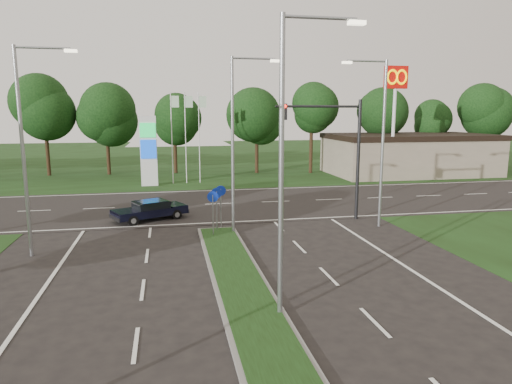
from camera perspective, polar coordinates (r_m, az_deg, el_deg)
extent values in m
cube|color=black|center=(62.30, -8.79, 4.01)|extent=(160.00, 50.00, 0.02)
cube|color=black|center=(31.66, -6.38, -1.56)|extent=(160.00, 12.00, 0.02)
cube|color=slate|center=(12.81, 1.63, -19.00)|extent=(2.00, 26.00, 0.12)
cube|color=gray|center=(49.62, 18.57, 4.45)|extent=(16.00, 9.00, 4.00)
cylinder|color=gray|center=(13.47, 3.17, 2.41)|extent=(0.16, 0.16, 9.00)
cylinder|color=gray|center=(13.92, 8.05, 20.77)|extent=(2.20, 0.10, 0.10)
cube|color=#FFF2CC|center=(14.29, 12.48, 19.95)|extent=(0.50, 0.22, 0.12)
cylinder|color=gray|center=(23.24, -2.94, 5.55)|extent=(0.16, 0.16, 9.00)
cylinder|color=gray|center=(23.51, -0.27, 16.36)|extent=(2.20, 0.10, 0.10)
cube|color=#FFF2CC|center=(23.73, 2.44, 16.05)|extent=(0.50, 0.22, 0.12)
cylinder|color=gray|center=(21.85, -27.10, 4.21)|extent=(0.16, 0.16, 9.00)
cylinder|color=gray|center=(21.67, -25.14, 16.01)|extent=(2.20, 0.10, 0.10)
cube|color=#FFF2CC|center=(21.43, -22.15, 16.02)|extent=(0.50, 0.22, 0.12)
cylinder|color=gray|center=(25.72, 15.55, 5.62)|extent=(0.16, 0.16, 9.00)
cylinder|color=gray|center=(25.33, 13.71, 15.62)|extent=(2.20, 0.10, 0.10)
cube|color=#FFF2CC|center=(24.88, 11.31, 15.58)|extent=(0.50, 0.22, 0.12)
cylinder|color=black|center=(27.39, 12.64, 3.88)|extent=(0.20, 0.20, 7.00)
cylinder|color=black|center=(26.35, 7.83, 10.55)|extent=(5.00, 0.14, 0.14)
cube|color=black|center=(25.77, 3.54, 9.98)|extent=(0.28, 0.28, 0.90)
sphere|color=#FF190C|center=(25.60, 3.65, 10.65)|extent=(0.20, 0.20, 0.20)
cylinder|color=gray|center=(23.13, -5.39, -3.03)|extent=(0.06, 0.06, 2.20)
cylinder|color=#0C26A5|center=(22.92, -5.43, -0.59)|extent=(0.56, 0.04, 0.56)
cylinder|color=gray|center=(24.13, -4.92, -2.48)|extent=(0.06, 0.06, 2.20)
cylinder|color=#0C26A5|center=(23.93, -4.96, -0.14)|extent=(0.56, 0.04, 0.56)
cylinder|color=gray|center=(24.84, -4.41, -2.11)|extent=(0.06, 0.06, 2.20)
cylinder|color=#0C26A5|center=(24.65, -4.44, 0.16)|extent=(0.56, 0.04, 0.56)
cube|color=silver|center=(40.10, -13.28, 4.97)|extent=(1.40, 0.30, 6.00)
cube|color=#0CA53F|center=(39.81, -13.39, 7.53)|extent=(1.30, 0.08, 1.20)
cube|color=#0C3FBF|center=(39.90, -13.30, 5.23)|extent=(1.30, 0.08, 1.60)
cylinder|color=silver|center=(41.00, -10.48, 6.57)|extent=(0.08, 0.08, 8.00)
cube|color=#B2D8B2|center=(40.96, -10.12, 11.06)|extent=(0.70, 0.02, 1.00)
cylinder|color=silver|center=(41.03, -8.79, 6.62)|extent=(0.08, 0.08, 8.00)
cube|color=#B2D8B2|center=(41.00, -8.41, 11.10)|extent=(0.70, 0.02, 1.00)
cylinder|color=silver|center=(41.10, -7.11, 6.67)|extent=(0.08, 0.08, 8.00)
cube|color=#B2D8B2|center=(41.08, -6.71, 11.14)|extent=(0.70, 0.02, 1.00)
cylinder|color=silver|center=(44.02, 16.80, 7.84)|extent=(0.30, 0.30, 10.00)
cube|color=#BF0C07|center=(44.12, 17.09, 13.55)|extent=(2.20, 0.35, 2.00)
torus|color=#FFC600|center=(43.72, 16.69, 13.61)|extent=(1.06, 0.16, 1.06)
torus|color=#FFC600|center=(44.14, 17.76, 13.52)|extent=(1.06, 0.16, 1.06)
cylinder|color=black|center=(47.18, -8.07, 4.86)|extent=(0.36, 0.36, 4.40)
sphere|color=black|center=(47.01, -8.20, 10.09)|extent=(6.00, 6.00, 6.00)
sphere|color=black|center=(46.84, -7.85, 11.32)|extent=(4.80, 4.80, 4.80)
cube|color=black|center=(27.56, -13.13, -2.37)|extent=(4.52, 3.31, 0.43)
cube|color=black|center=(27.51, -13.00, -1.52)|extent=(2.28, 2.09, 0.40)
cube|color=black|center=(27.47, -13.02, -1.11)|extent=(1.94, 1.88, 0.04)
cylinder|color=black|center=(26.43, -15.12, -3.49)|extent=(0.61, 0.42, 0.59)
cylinder|color=black|center=(27.85, -16.27, -2.87)|extent=(0.61, 0.42, 0.59)
cylinder|color=black|center=(27.45, -9.90, -2.80)|extent=(0.61, 0.42, 0.59)
cylinder|color=black|center=(28.83, -11.26, -2.23)|extent=(0.61, 0.42, 0.59)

